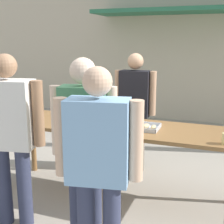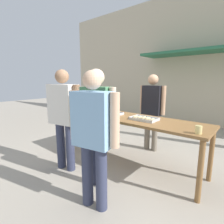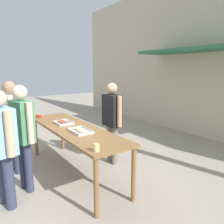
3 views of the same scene
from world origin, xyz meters
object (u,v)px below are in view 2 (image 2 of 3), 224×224
object	(u,v)px
person_server_behind_table	(152,106)
person_customer_waiting_in_line	(97,119)
person_customer_holding_hotdog	(64,112)
food_tray_buns	(144,119)
beer_cup	(199,130)
food_tray_sausages	(112,114)
person_customer_with_cup	(93,130)
condiment_jar_mustard	(74,109)
condiment_jar_ketchup	(77,110)

from	to	relation	value
person_server_behind_table	person_customer_waiting_in_line	world-z (taller)	person_customer_waiting_in_line
person_server_behind_table	person_customer_holding_hotdog	size ratio (longest dim) A/B	0.97
food_tray_buns	beer_cup	world-z (taller)	beer_cup
food_tray_sausages	person_customer_waiting_in_line	world-z (taller)	person_customer_waiting_in_line
person_customer_holding_hotdog	person_customer_with_cup	distance (m)	1.11
beer_cup	person_customer_waiting_in_line	world-z (taller)	person_customer_waiting_in_line
condiment_jar_mustard	person_customer_waiting_in_line	distance (m)	1.44
condiment_jar_mustard	person_customer_with_cup	distance (m)	1.84
condiment_jar_mustard	person_customer_holding_hotdog	xyz separation A→B (m)	(0.52, -0.61, 0.08)
food_tray_sausages	person_server_behind_table	world-z (taller)	person_server_behind_table
food_tray_sausages	person_customer_waiting_in_line	xyz separation A→B (m)	(0.45, -0.85, 0.11)
food_tray_buns	beer_cup	size ratio (longest dim) A/B	4.21
food_tray_sausages	person_customer_holding_hotdog	distance (m)	0.92
condiment_jar_ketchup	person_customer_waiting_in_line	size ratio (longest dim) A/B	0.05
food_tray_sausages	condiment_jar_mustard	xyz separation A→B (m)	(-0.86, -0.24, 0.03)
beer_cup	person_server_behind_table	size ratio (longest dim) A/B	0.06
food_tray_sausages	person_customer_with_cup	distance (m)	1.39
food_tray_sausages	food_tray_buns	size ratio (longest dim) A/B	0.82
condiment_jar_mustard	person_customer_waiting_in_line	size ratio (longest dim) A/B	0.05
food_tray_buns	person_customer_holding_hotdog	bearing A→B (deg)	-140.41
beer_cup	person_customer_waiting_in_line	distance (m)	1.32
condiment_jar_mustard	person_customer_holding_hotdog	distance (m)	0.81
condiment_jar_ketchup	food_tray_buns	bearing A→B (deg)	9.06
food_tray_sausages	condiment_jar_mustard	size ratio (longest dim) A/B	4.15
condiment_jar_ketchup	person_customer_waiting_in_line	bearing A→B (deg)	-27.27
condiment_jar_ketchup	person_customer_waiting_in_line	distance (m)	1.36
person_customer_waiting_in_line	beer_cup	bearing A→B (deg)	-165.17
condiment_jar_ketchup	food_tray_sausages	bearing A→B (deg)	17.00
food_tray_sausages	person_customer_with_cup	world-z (taller)	person_customer_with_cup
person_server_behind_table	person_customer_waiting_in_line	size ratio (longest dim) A/B	0.98
food_tray_sausages	person_server_behind_table	size ratio (longest dim) A/B	0.22
person_customer_holding_hotdog	condiment_jar_mustard	bearing A→B (deg)	-61.26
condiment_jar_mustard	beer_cup	xyz separation A→B (m)	(2.47, 0.00, 0.01)
food_tray_buns	person_customer_holding_hotdog	distance (m)	1.34
beer_cup	person_server_behind_table	xyz separation A→B (m)	(-1.21, 1.10, 0.05)
food_tray_buns	person_customer_holding_hotdog	world-z (taller)	person_customer_holding_hotdog
beer_cup	person_customer_holding_hotdog	world-z (taller)	person_customer_holding_hotdog
person_customer_holding_hotdog	person_customer_with_cup	world-z (taller)	person_customer_holding_hotdog
food_tray_buns	person_customer_with_cup	bearing A→B (deg)	-88.80
condiment_jar_mustard	person_customer_with_cup	bearing A→B (deg)	-30.94
food_tray_buns	condiment_jar_ketchup	distance (m)	1.47
food_tray_buns	person_server_behind_table	size ratio (longest dim) A/B	0.27
condiment_jar_mustard	beer_cup	bearing A→B (deg)	0.11
food_tray_sausages	condiment_jar_mustard	bearing A→B (deg)	-164.41
food_tray_buns	condiment_jar_mustard	xyz separation A→B (m)	(-1.55, -0.24, 0.02)
person_customer_holding_hotdog	person_customer_with_cup	bearing A→B (deg)	150.97
condiment_jar_mustard	condiment_jar_ketchup	distance (m)	0.10
person_customer_with_cup	beer_cup	bearing A→B (deg)	-143.82
beer_cup	person_customer_with_cup	bearing A→B (deg)	-133.05
beer_cup	person_customer_waiting_in_line	bearing A→B (deg)	-151.95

